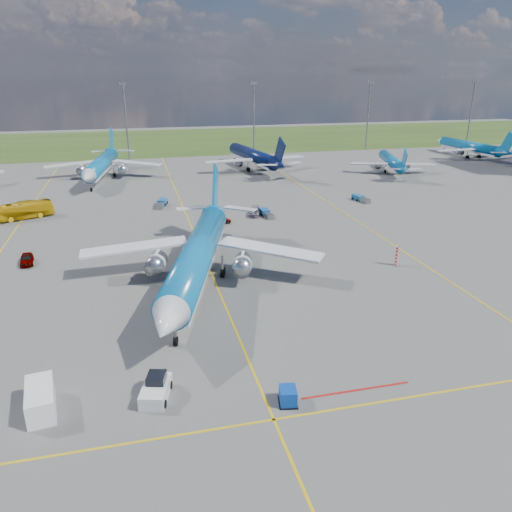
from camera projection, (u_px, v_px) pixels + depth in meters
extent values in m
plane|color=#51514E|center=(227.00, 310.00, 57.77)|extent=(400.00, 400.00, 0.00)
cube|color=#2D4719|center=(155.00, 141.00, 194.19)|extent=(400.00, 80.00, 0.01)
cube|color=gold|center=(194.00, 233.00, 85.05)|extent=(0.25, 160.00, 0.02)
cube|color=gold|center=(274.00, 420.00, 39.58)|extent=(60.00, 0.25, 0.02)
cube|color=gold|center=(16.00, 228.00, 87.40)|extent=(0.25, 120.00, 0.02)
cube|color=gold|center=(336.00, 207.00, 100.90)|extent=(0.25, 120.00, 0.02)
cube|color=#A5140F|center=(356.00, 390.00, 43.20)|extent=(10.00, 0.25, 0.02)
cylinder|color=slate|center=(126.00, 123.00, 151.71)|extent=(0.50, 0.50, 22.00)
cube|color=slate|center=(123.00, 84.00, 147.76)|extent=(2.20, 0.50, 0.80)
cylinder|color=slate|center=(254.00, 120.00, 160.71)|extent=(0.50, 0.50, 22.00)
cube|color=slate|center=(254.00, 83.00, 156.76)|extent=(2.20, 0.50, 0.80)
cylinder|color=slate|center=(368.00, 117.00, 169.72)|extent=(0.50, 0.50, 22.00)
cube|color=slate|center=(371.00, 82.00, 165.76)|extent=(2.20, 0.50, 0.80)
cylinder|color=slate|center=(470.00, 115.00, 178.72)|extent=(0.50, 0.50, 22.00)
cube|color=slate|center=(475.00, 82.00, 174.76)|extent=(2.20, 0.50, 0.80)
cylinder|color=red|center=(397.00, 255.00, 70.38)|extent=(0.50, 0.50, 3.00)
cube|color=silver|center=(156.00, 391.00, 42.06)|extent=(3.06, 4.38, 1.23)
cube|color=black|center=(156.00, 379.00, 42.30)|extent=(1.91, 2.04, 0.85)
cube|color=slate|center=(162.00, 376.00, 44.40)|extent=(0.83, 2.25, 0.19)
cube|color=#0B3CA2|center=(288.00, 396.00, 41.36)|extent=(1.66, 1.94, 1.37)
cube|color=white|center=(40.00, 399.00, 40.29)|extent=(2.82, 5.12, 2.14)
imported|color=#CD9D0C|center=(21.00, 211.00, 92.44)|extent=(11.46, 6.82, 3.15)
imported|color=#999999|center=(27.00, 259.00, 71.18)|extent=(2.22, 4.47, 1.46)
imported|color=#999999|center=(219.00, 220.00, 89.86)|extent=(4.75, 2.84, 1.24)
imported|color=#999999|center=(255.00, 212.00, 95.07)|extent=(3.51, 5.26, 1.42)
cube|color=#17498D|center=(264.00, 212.00, 95.48)|extent=(1.64, 2.78, 1.13)
cube|color=slate|center=(269.00, 216.00, 93.14)|extent=(1.39, 2.15, 0.93)
cube|color=#1A5C9C|center=(162.00, 202.00, 102.46)|extent=(2.23, 3.22, 1.24)
cube|color=slate|center=(160.00, 206.00, 99.76)|extent=(1.85, 2.51, 1.01)
cube|color=#165789|center=(358.00, 198.00, 106.27)|extent=(1.92, 2.88, 1.13)
cube|color=slate|center=(365.00, 201.00, 104.05)|extent=(1.60, 2.24, 0.92)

